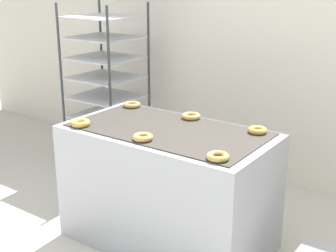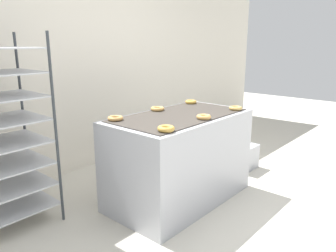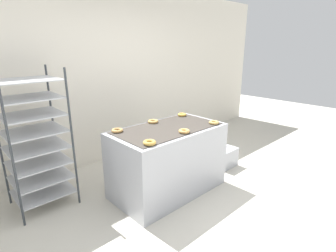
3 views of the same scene
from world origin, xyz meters
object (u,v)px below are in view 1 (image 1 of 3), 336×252
at_px(donut_near_left, 81,123).
at_px(donut_far_right, 258,130).
at_px(donut_far_center, 191,116).
at_px(fryer_machine, 168,187).
at_px(baking_rack_cart, 106,87).
at_px(donut_near_right, 218,156).
at_px(donut_far_left, 132,105).
at_px(donut_near_center, 143,137).

relative_size(donut_near_left, donut_far_right, 1.07).
bearing_deg(donut_far_center, donut_far_right, -1.80).
height_order(fryer_machine, donut_near_left, donut_near_left).
bearing_deg(baking_rack_cart, donut_near_right, -30.42).
bearing_deg(donut_far_center, baking_rack_cart, 158.51).
xyz_separation_m(donut_near_left, donut_near_right, (1.09, 0.01, -0.00)).
xyz_separation_m(donut_near_left, donut_far_right, (1.07, 0.57, -0.00)).
bearing_deg(donut_far_right, donut_far_left, 179.41).
xyz_separation_m(donut_far_left, donut_far_center, (0.55, 0.01, 0.00)).
bearing_deg(donut_far_right, donut_far_center, 178.20).
xyz_separation_m(baking_rack_cart, donut_near_right, (1.86, -1.09, 0.06)).
relative_size(donut_near_left, donut_far_center, 0.99).
distance_m(fryer_machine, baking_rack_cart, 1.59).
xyz_separation_m(donut_near_center, donut_far_left, (-0.56, 0.56, -0.00)).
distance_m(fryer_machine, donut_near_right, 0.77).
height_order(baking_rack_cart, donut_far_right, baking_rack_cart).
height_order(baking_rack_cart, donut_far_left, baking_rack_cart).
bearing_deg(donut_far_right, donut_near_center, -133.98).
relative_size(fryer_machine, donut_near_center, 10.90).
relative_size(donut_near_left, donut_far_left, 0.99).
bearing_deg(baking_rack_cart, fryer_machine, -31.61).
xyz_separation_m(fryer_machine, donut_near_right, (0.55, -0.29, 0.46)).
bearing_deg(donut_near_center, baking_rack_cart, 140.48).
bearing_deg(donut_far_center, fryer_machine, -89.71).
distance_m(fryer_machine, donut_near_left, 0.76).
bearing_deg(donut_near_left, donut_far_left, 91.86).
height_order(donut_near_left, donut_far_center, donut_near_left).
xyz_separation_m(donut_far_center, donut_far_right, (0.54, -0.02, 0.00)).
relative_size(baking_rack_cart, donut_near_left, 12.03).
bearing_deg(donut_far_center, donut_near_left, -132.30).
bearing_deg(donut_near_center, donut_far_left, 134.71).
distance_m(baking_rack_cart, donut_near_left, 1.35).
bearing_deg(fryer_machine, donut_far_right, 27.21).
xyz_separation_m(fryer_machine, donut_far_center, (-0.00, 0.29, 0.46)).
bearing_deg(donut_near_center, donut_near_left, -177.96).
bearing_deg(donut_near_left, fryer_machine, 28.90).
distance_m(fryer_machine, donut_near_center, 0.53).
bearing_deg(donut_near_center, fryer_machine, 90.45).
relative_size(donut_near_center, donut_far_center, 0.95).
relative_size(baking_rack_cart, donut_near_center, 12.41).
relative_size(donut_far_left, donut_far_center, 1.00).
height_order(donut_near_center, donut_far_left, donut_near_center).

